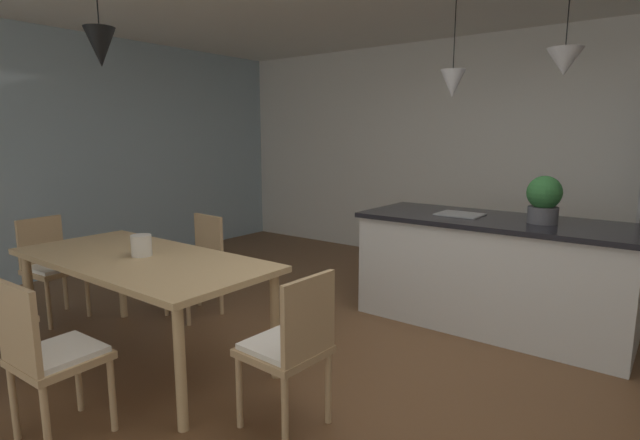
{
  "coord_description": "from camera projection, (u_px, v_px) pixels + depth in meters",
  "views": [
    {
      "loc": [
        1.52,
        -2.53,
        1.56
      ],
      "look_at": [
        -0.45,
        0.07,
        1.0
      ],
      "focal_mm": 27.43,
      "sensor_mm": 36.0,
      "label": 1
    }
  ],
  "objects": [
    {
      "name": "window_wall_left_glazing",
      "position": [
        55.0,
        155.0,
        5.35
      ],
      "size": [
        0.06,
        8.4,
        2.7
      ],
      "primitive_type": "cube",
      "color": "#9EB7C6",
      "rests_on": "ground_plane"
    },
    {
      "name": "wall_back_kitchen",
      "position": [
        524.0,
        155.0,
        5.49
      ],
      "size": [
        10.0,
        0.12,
        2.7
      ],
      "primitive_type": "cube",
      "color": "white",
      "rests_on": "ground_plane"
    },
    {
      "name": "chair_kitchen_end",
      "position": [
        290.0,
        345.0,
        2.57
      ],
      "size": [
        0.42,
        0.42,
        0.87
      ],
      "color": "tan",
      "rests_on": "ground_plane"
    },
    {
      "name": "pendant_over_island_main",
      "position": [
        453.0,
        83.0,
        4.01
      ],
      "size": [
        0.2,
        0.2,
        0.83
      ],
      "color": "black"
    },
    {
      "name": "pendant_over_table",
      "position": [
        100.0,
        47.0,
        3.1
      ],
      "size": [
        0.2,
        0.2,
        0.71
      ],
      "color": "black"
    },
    {
      "name": "dining_table",
      "position": [
        141.0,
        266.0,
        3.33
      ],
      "size": [
        1.95,
        0.9,
        0.75
      ],
      "color": "tan",
      "rests_on": "ground_plane"
    },
    {
      "name": "ground_plane",
      "position": [
        369.0,
        383.0,
        3.17
      ],
      "size": [
        10.0,
        8.4,
        0.04
      ],
      "primitive_type": "cube",
      "color": "brown"
    },
    {
      "name": "kitchen_island",
      "position": [
        492.0,
        271.0,
        4.03
      ],
      "size": [
        2.14,
        0.88,
        0.91
      ],
      "color": "silver",
      "rests_on": "ground_plane"
    },
    {
      "name": "vase_on_dining_table",
      "position": [
        141.0,
        245.0,
        3.34
      ],
      "size": [
        0.14,
        0.14,
        0.15
      ],
      "color": "silver",
      "rests_on": "dining_table"
    },
    {
      "name": "pendant_over_island_aux",
      "position": [
        564.0,
        62.0,
        3.5
      ],
      "size": [
        0.25,
        0.25,
        0.71
      ],
      "color": "black"
    },
    {
      "name": "chair_window_end",
      "position": [
        51.0,
        265.0,
        4.17
      ],
      "size": [
        0.44,
        0.44,
        0.87
      ],
      "color": "tan",
      "rests_on": "ground_plane"
    },
    {
      "name": "chair_near_right",
      "position": [
        49.0,
        354.0,
        2.47
      ],
      "size": [
        0.41,
        0.41,
        0.87
      ],
      "color": "tan",
      "rests_on": "ground_plane"
    },
    {
      "name": "chair_far_left",
      "position": [
        197.0,
        262.0,
        4.27
      ],
      "size": [
        0.43,
        0.43,
        0.87
      ],
      "color": "tan",
      "rests_on": "ground_plane"
    },
    {
      "name": "potted_plant_on_island",
      "position": [
        544.0,
        199.0,
        3.71
      ],
      "size": [
        0.26,
        0.26,
        0.36
      ],
      "color": "#4C4C51",
      "rests_on": "kitchen_island"
    }
  ]
}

